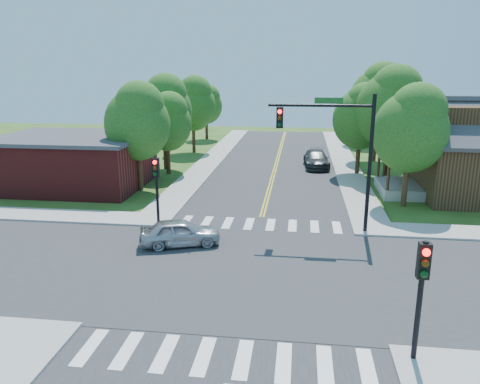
# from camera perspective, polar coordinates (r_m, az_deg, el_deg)

# --- Properties ---
(ground) EXTENTS (100.00, 100.00, 0.00)m
(ground) POSITION_cam_1_polar(r_m,az_deg,el_deg) (20.22, 0.86, -9.71)
(ground) COLOR #2B4A17
(ground) RESTS_ON ground
(road_ns) EXTENTS (10.00, 90.00, 0.04)m
(road_ns) POSITION_cam_1_polar(r_m,az_deg,el_deg) (20.21, 0.86, -9.66)
(road_ns) COLOR #2D2D30
(road_ns) RESTS_ON ground
(road_ew) EXTENTS (90.00, 10.00, 0.04)m
(road_ew) POSITION_cam_1_polar(r_m,az_deg,el_deg) (20.21, 0.86, -9.65)
(road_ew) COLOR #2D2D30
(road_ew) RESTS_ON ground
(intersection_patch) EXTENTS (10.20, 10.20, 0.06)m
(intersection_patch) POSITION_cam_1_polar(r_m,az_deg,el_deg) (20.22, 0.86, -9.71)
(intersection_patch) COLOR #2D2D30
(intersection_patch) RESTS_ON ground
(sidewalk_nw) EXTENTS (40.00, 40.00, 0.14)m
(sidewalk_nw) POSITION_cam_1_polar(r_m,az_deg,el_deg) (39.38, -19.82, 1.80)
(sidewalk_nw) COLOR #9E9B93
(sidewalk_nw) RESTS_ON ground
(crosswalk_north) EXTENTS (8.85, 2.00, 0.01)m
(crosswalk_north) POSITION_cam_1_polar(r_m,az_deg,el_deg) (25.94, 2.43, -3.93)
(crosswalk_north) COLOR white
(crosswalk_north) RESTS_ON ground
(crosswalk_south) EXTENTS (8.85, 2.00, 0.01)m
(crosswalk_south) POSITION_cam_1_polar(r_m,az_deg,el_deg) (14.84, -2.05, -19.51)
(crosswalk_south) COLOR white
(crosswalk_south) RESTS_ON ground
(centerline) EXTENTS (0.30, 90.00, 0.01)m
(centerline) POSITION_cam_1_polar(r_m,az_deg,el_deg) (20.20, 0.86, -9.60)
(centerline) COLOR yellow
(centerline) RESTS_ON ground
(signal_mast_ne) EXTENTS (5.30, 0.42, 7.20)m
(signal_mast_ne) POSITION_cam_1_polar(r_m,az_deg,el_deg) (24.18, 11.76, 6.11)
(signal_mast_ne) COLOR black
(signal_mast_ne) RESTS_ON ground
(signal_pole_se) EXTENTS (0.34, 0.42, 3.80)m
(signal_pole_se) POSITION_cam_1_polar(r_m,az_deg,el_deg) (14.33, 21.30, -9.91)
(signal_pole_se) COLOR black
(signal_pole_se) RESTS_ON ground
(signal_pole_nw) EXTENTS (0.34, 0.42, 3.80)m
(signal_pole_nw) POSITION_cam_1_polar(r_m,az_deg,el_deg) (25.69, -10.17, 1.73)
(signal_pole_nw) COLOR black
(signal_pole_nw) RESTS_ON ground
(building_nw) EXTENTS (10.40, 8.40, 3.73)m
(building_nw) POSITION_cam_1_polar(r_m,az_deg,el_deg) (36.02, -19.64, 3.60)
(building_nw) COLOR maroon
(building_nw) RESTS_ON ground
(tree_e_a) EXTENTS (4.49, 4.27, 7.63)m
(tree_e_a) POSITION_cam_1_polar(r_m,az_deg,el_deg) (30.15, 20.26, 7.50)
(tree_e_a) COLOR #382314
(tree_e_a) RESTS_ON ground
(tree_e_b) EXTENTS (5.13, 4.88, 8.73)m
(tree_e_b) POSITION_cam_1_polar(r_m,az_deg,el_deg) (37.00, 18.00, 10.03)
(tree_e_b) COLOR #382314
(tree_e_b) RESTS_ON ground
(tree_e_c) EXTENTS (5.29, 5.02, 8.98)m
(tree_e_c) POSITION_cam_1_polar(r_m,az_deg,el_deg) (44.60, 16.65, 11.08)
(tree_e_c) COLOR #382314
(tree_e_c) RESTS_ON ground
(tree_e_d) EXTENTS (4.13, 3.92, 7.01)m
(tree_e_d) POSITION_cam_1_polar(r_m,az_deg,el_deg) (53.86, 14.86, 10.38)
(tree_e_d) COLOR #382314
(tree_e_d) RESTS_ON ground
(tree_w_a) EXTENTS (4.49, 4.26, 7.63)m
(tree_w_a) POSITION_cam_1_polar(r_m,az_deg,el_deg) (32.95, -12.34, 8.63)
(tree_w_a) COLOR #382314
(tree_w_a) RESTS_ON ground
(tree_w_b) EXTENTS (4.72, 4.49, 8.03)m
(tree_w_b) POSITION_cam_1_polar(r_m,az_deg,el_deg) (39.90, -9.23, 10.21)
(tree_w_b) COLOR #382314
(tree_w_b) RESTS_ON ground
(tree_w_c) EXTENTS (4.56, 4.33, 7.75)m
(tree_w_c) POSITION_cam_1_polar(r_m,az_deg,el_deg) (47.68, -5.69, 10.85)
(tree_w_c) COLOR #382314
(tree_w_c) RESTS_ON ground
(tree_w_d) EXTENTS (3.82, 3.63, 6.50)m
(tree_w_d) POSITION_cam_1_polar(r_m,az_deg,el_deg) (56.77, -4.07, 10.70)
(tree_w_d) COLOR #382314
(tree_w_d) RESTS_ON ground
(tree_house) EXTENTS (4.34, 4.12, 7.37)m
(tree_house) POSITION_cam_1_polar(r_m,az_deg,el_deg) (38.34, 14.63, 9.08)
(tree_house) COLOR #382314
(tree_house) RESTS_ON ground
(tree_bldg) EXTENTS (3.92, 3.73, 6.67)m
(tree_bldg) POSITION_cam_1_polar(r_m,az_deg,el_deg) (37.98, -8.82, 8.64)
(tree_bldg) COLOR #382314
(tree_bldg) RESTS_ON ground
(car_silver) EXTENTS (3.88, 4.82, 1.32)m
(car_silver) POSITION_cam_1_polar(r_m,az_deg,el_deg) (22.94, -7.33, -4.99)
(car_silver) COLOR #B4B7BC
(car_silver) RESTS_ON ground
(car_dgrey) EXTENTS (2.67, 5.21, 1.44)m
(car_dgrey) POSITION_cam_1_polar(r_m,az_deg,el_deg) (41.10, 9.29, 3.94)
(car_dgrey) COLOR #2D3032
(car_dgrey) RESTS_ON ground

